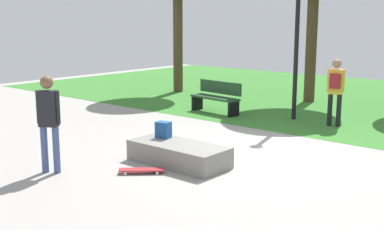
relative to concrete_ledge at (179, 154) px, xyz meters
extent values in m
plane|color=#9E9993|center=(0.61, 1.38, -0.20)|extent=(28.00, 28.00, 0.00)
cube|color=gray|center=(0.00, 0.00, 0.00)|extent=(1.94, 0.87, 0.40)
cube|color=#1E4C8C|center=(-0.55, 0.16, 0.36)|extent=(0.32, 0.25, 0.32)
cylinder|color=#3F5184|center=(-1.29, -1.81, 0.23)|extent=(0.12, 0.12, 0.85)
cylinder|color=#3F5184|center=(-1.48, -1.93, 0.23)|extent=(0.12, 0.12, 0.85)
cube|color=black|center=(-1.38, -1.87, 0.97)|extent=(0.38, 0.34, 0.63)
cylinder|color=black|center=(-1.24, -1.78, 0.99)|extent=(0.09, 0.09, 0.58)
cylinder|color=black|center=(-1.53, -1.96, 0.99)|extent=(0.09, 0.09, 0.58)
sphere|color=brown|center=(-1.38, -1.87, 1.43)|extent=(0.23, 0.23, 0.23)
cube|color=#A5262D|center=(-0.11, -0.86, -0.13)|extent=(0.72, 0.69, 0.02)
cylinder|color=silver|center=(0.04, -0.61, -0.17)|extent=(0.06, 0.06, 0.06)
cylinder|color=silver|center=(0.15, -0.73, -0.17)|extent=(0.06, 0.06, 0.06)
cylinder|color=silver|center=(-0.37, -1.00, -0.17)|extent=(0.06, 0.06, 0.06)
cylinder|color=silver|center=(-0.26, -1.11, -0.17)|extent=(0.06, 0.06, 0.06)
cube|color=#1E4223|center=(-2.62, 4.49, 0.25)|extent=(1.64, 0.62, 0.06)
cube|color=#1E4223|center=(-2.59, 4.71, 0.53)|extent=(1.60, 0.25, 0.36)
cube|color=black|center=(-1.89, 4.40, 0.03)|extent=(0.13, 0.40, 0.45)
cube|color=black|center=(-3.35, 4.58, 0.03)|extent=(0.13, 0.40, 0.45)
cylinder|color=#4C3823|center=(-1.49, 8.09, 1.76)|extent=(0.35, 0.35, 3.92)
cylinder|color=#4C3823|center=(-6.26, 6.96, 1.72)|extent=(0.35, 0.35, 3.84)
cylinder|color=black|center=(-0.44, 5.18, 2.05)|extent=(0.12, 0.12, 4.50)
cylinder|color=black|center=(0.68, 5.01, 0.22)|extent=(0.12, 0.12, 0.83)
cylinder|color=black|center=(0.89, 5.08, 0.22)|extent=(0.12, 0.12, 0.83)
cube|color=gold|center=(0.78, 5.05, 0.94)|extent=(0.37, 0.29, 0.62)
cylinder|color=gold|center=(0.62, 4.99, 0.97)|extent=(0.09, 0.09, 0.57)
cylinder|color=gold|center=(0.94, 5.10, 0.97)|extent=(0.09, 0.09, 0.57)
sphere|color=#9E7556|center=(0.78, 5.05, 1.40)|extent=(0.22, 0.22, 0.22)
cube|color=maroon|center=(0.83, 4.89, 0.98)|extent=(0.30, 0.23, 0.36)
camera|label=1|loc=(6.08, -6.76, 2.53)|focal=46.69mm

